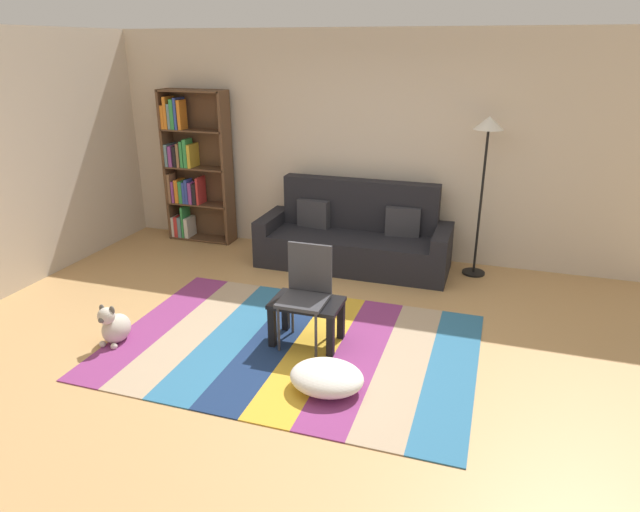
# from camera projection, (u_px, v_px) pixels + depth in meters

# --- Properties ---
(ground_plane) EXTENTS (14.00, 14.00, 0.00)m
(ground_plane) POSITION_uv_depth(u_px,v_px,m) (304.00, 345.00, 4.99)
(ground_plane) COLOR tan
(back_wall) EXTENTS (6.80, 0.10, 2.70)m
(back_wall) POSITION_uv_depth(u_px,v_px,m) (373.00, 147.00, 6.77)
(back_wall) COLOR beige
(back_wall) RESTS_ON ground_plane
(left_wall) EXTENTS (0.10, 5.50, 2.70)m
(left_wall) POSITION_uv_depth(u_px,v_px,m) (36.00, 157.00, 6.16)
(left_wall) COLOR beige
(left_wall) RESTS_ON ground_plane
(rug) EXTENTS (3.18, 2.21, 0.01)m
(rug) POSITION_uv_depth(u_px,v_px,m) (292.00, 346.00, 4.97)
(rug) COLOR #843370
(rug) RESTS_ON ground_plane
(couch) EXTENTS (2.26, 0.80, 1.00)m
(couch) POSITION_uv_depth(u_px,v_px,m) (355.00, 238.00, 6.68)
(couch) COLOR black
(couch) RESTS_ON ground_plane
(bookshelf) EXTENTS (0.90, 0.28, 1.98)m
(bookshelf) POSITION_uv_depth(u_px,v_px,m) (191.00, 168.00, 7.38)
(bookshelf) COLOR brown
(bookshelf) RESTS_ON ground_plane
(coffee_table) EXTENTS (0.62, 0.40, 0.40)m
(coffee_table) POSITION_uv_depth(u_px,v_px,m) (307.00, 310.00, 4.91)
(coffee_table) COLOR black
(coffee_table) RESTS_ON rug
(pouf) EXTENTS (0.58, 0.48, 0.21)m
(pouf) POSITION_uv_depth(u_px,v_px,m) (327.00, 377.00, 4.30)
(pouf) COLOR white
(pouf) RESTS_ON rug
(dog) EXTENTS (0.22, 0.35, 0.40)m
(dog) POSITION_uv_depth(u_px,v_px,m) (115.00, 326.00, 4.98)
(dog) COLOR beige
(dog) RESTS_ON ground_plane
(standing_lamp) EXTENTS (0.32, 0.32, 1.80)m
(standing_lamp) POSITION_uv_depth(u_px,v_px,m) (487.00, 144.00, 6.00)
(standing_lamp) COLOR black
(standing_lamp) RESTS_ON ground_plane
(tv_remote) EXTENTS (0.11, 0.15, 0.02)m
(tv_remote) POSITION_uv_depth(u_px,v_px,m) (306.00, 299.00, 4.89)
(tv_remote) COLOR black
(tv_remote) RESTS_ON coffee_table
(folding_chair) EXTENTS (0.40, 0.40, 0.90)m
(folding_chair) POSITION_uv_depth(u_px,v_px,m) (307.00, 287.00, 4.87)
(folding_chair) COLOR #38383D
(folding_chair) RESTS_ON ground_plane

